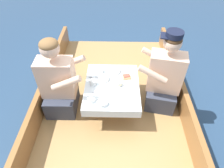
% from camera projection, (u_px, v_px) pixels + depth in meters
% --- Properties ---
extents(ground_plane, '(60.00, 60.00, 0.00)m').
position_uv_depth(ground_plane, '(112.00, 110.00, 2.94)').
color(ground_plane, navy).
extents(boat_deck, '(1.83, 2.91, 0.28)m').
position_uv_depth(boat_deck, '(112.00, 104.00, 2.85)').
color(boat_deck, '#A87F4C').
rests_on(boat_deck, ground_plane).
extents(gunwale_port, '(0.06, 2.91, 0.31)m').
position_uv_depth(gunwale_port, '(46.00, 88.00, 2.66)').
color(gunwale_port, '#936033').
rests_on(gunwale_port, boat_deck).
extents(gunwale_starboard, '(0.06, 2.91, 0.31)m').
position_uv_depth(gunwale_starboard, '(179.00, 90.00, 2.63)').
color(gunwale_starboard, '#936033').
rests_on(gunwale_starboard, boat_deck).
extents(cockpit_table, '(0.65, 0.80, 0.36)m').
position_uv_depth(cockpit_table, '(112.00, 87.00, 2.42)').
color(cockpit_table, '#B2B2B7').
rests_on(cockpit_table, boat_deck).
extents(person_port, '(0.53, 0.44, 1.00)m').
position_uv_depth(person_port, '(59.00, 84.00, 2.35)').
color(person_port, '#333847').
rests_on(person_port, boat_deck).
extents(person_starboard, '(0.58, 0.52, 1.04)m').
position_uv_depth(person_starboard, '(164.00, 78.00, 2.41)').
color(person_starboard, '#333847').
rests_on(person_starboard, boat_deck).
extents(plate_sandwich, '(0.19, 0.19, 0.01)m').
position_uv_depth(plate_sandwich, '(126.00, 78.00, 2.48)').
color(plate_sandwich, white).
rests_on(plate_sandwich, cockpit_table).
extents(plate_bread, '(0.22, 0.22, 0.01)m').
position_uv_depth(plate_bread, '(118.00, 94.00, 2.28)').
color(plate_bread, white).
rests_on(plate_bread, cockpit_table).
extents(sandwich, '(0.11, 0.09, 0.05)m').
position_uv_depth(sandwich, '(127.00, 77.00, 2.46)').
color(sandwich, '#E0BC7F').
rests_on(sandwich, plate_sandwich).
extents(bowl_port_near, '(0.12, 0.12, 0.04)m').
position_uv_depth(bowl_port_near, '(99.00, 71.00, 2.57)').
color(bowl_port_near, white).
rests_on(bowl_port_near, cockpit_table).
extents(bowl_starboard_near, '(0.15, 0.15, 0.04)m').
position_uv_depth(bowl_starboard_near, '(114.00, 70.00, 2.57)').
color(bowl_starboard_near, white).
rests_on(bowl_starboard_near, cockpit_table).
extents(bowl_center_far, '(0.13, 0.13, 0.04)m').
position_uv_depth(bowl_center_far, '(104.00, 78.00, 2.46)').
color(bowl_center_far, white).
rests_on(bowl_center_far, cockpit_table).
extents(bowl_port_far, '(0.11, 0.11, 0.04)m').
position_uv_depth(bowl_port_far, '(103.00, 103.00, 2.16)').
color(bowl_port_far, white).
rests_on(bowl_port_far, cockpit_table).
extents(coffee_cup_port, '(0.11, 0.08, 0.07)m').
position_uv_depth(coffee_cup_port, '(93.00, 82.00, 2.39)').
color(coffee_cup_port, white).
rests_on(coffee_cup_port, cockpit_table).
extents(coffee_cup_starboard, '(0.10, 0.07, 0.05)m').
position_uv_depth(coffee_cup_starboard, '(91.00, 100.00, 2.19)').
color(coffee_cup_starboard, white).
rests_on(coffee_cup_starboard, cockpit_table).
extents(tin_can, '(0.07, 0.07, 0.05)m').
position_uv_depth(tin_can, '(119.00, 84.00, 2.38)').
color(tin_can, silver).
rests_on(tin_can, cockpit_table).
extents(utensil_spoon_port, '(0.09, 0.16, 0.01)m').
position_uv_depth(utensil_spoon_port, '(108.00, 83.00, 2.42)').
color(utensil_spoon_port, silver).
rests_on(utensil_spoon_port, cockpit_table).
extents(utensil_fork_starboard, '(0.10, 0.16, 0.00)m').
position_uv_depth(utensil_fork_starboard, '(130.00, 70.00, 2.61)').
color(utensil_fork_starboard, silver).
rests_on(utensil_fork_starboard, cockpit_table).
extents(utensil_knife_starboard, '(0.17, 0.06, 0.00)m').
position_uv_depth(utensil_knife_starboard, '(119.00, 104.00, 2.17)').
color(utensil_knife_starboard, silver).
rests_on(utensil_knife_starboard, cockpit_table).
extents(utensil_spoon_starboard, '(0.17, 0.02, 0.01)m').
position_uv_depth(utensil_spoon_starboard, '(98.00, 94.00, 2.28)').
color(utensil_spoon_starboard, silver).
rests_on(utensil_spoon_starboard, cockpit_table).
extents(utensil_fork_port, '(0.17, 0.03, 0.00)m').
position_uv_depth(utensil_fork_port, '(95.00, 78.00, 2.50)').
color(utensil_fork_port, silver).
rests_on(utensil_fork_port, cockpit_table).
extents(utensil_spoon_center, '(0.16, 0.09, 0.01)m').
position_uv_depth(utensil_spoon_center, '(101.00, 89.00, 2.34)').
color(utensil_spoon_center, silver).
rests_on(utensil_spoon_center, cockpit_table).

